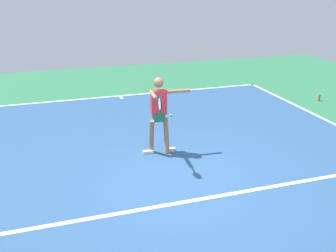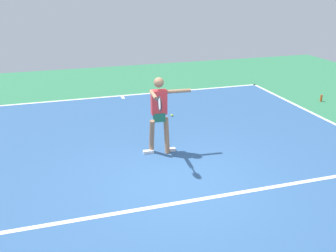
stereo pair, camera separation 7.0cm
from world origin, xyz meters
The scene contains 8 objects.
ground_plane centered at (0.00, 0.00, 0.00)m, with size 22.14×22.14×0.00m, color #2D754C.
court_surface centered at (0.00, 0.00, 0.00)m, with size 10.35×12.46×0.00m, color #2D5484.
court_line_baseline_near centered at (0.00, -6.18, 0.00)m, with size 10.35×0.10×0.01m, color white.
court_line_service centered at (0.00, 0.75, 0.00)m, with size 7.76×0.10×0.01m, color white.
court_line_centre_mark centered at (0.00, -5.98, 0.00)m, with size 0.10×0.30×0.01m, color white.
tennis_player centered at (-0.01, -1.35, 1.02)m, with size 1.09×1.19×1.77m.
tennis_ball_near_player centered at (-1.02, -3.65, 0.03)m, with size 0.07×0.07×0.07m, color #C6E53D.
water_bottle centered at (-6.14, -3.63, 0.11)m, with size 0.07×0.07×0.22m, color #D84C1E.
Camera 1 is at (2.13, 6.10, 3.64)m, focal length 39.94 mm.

